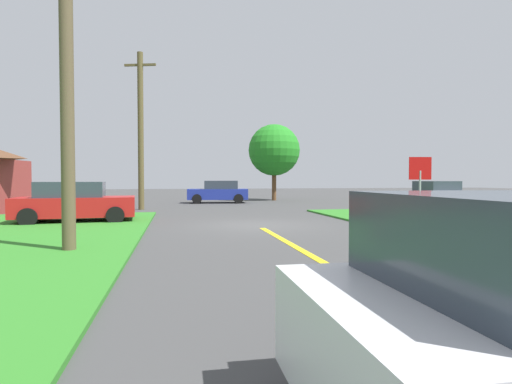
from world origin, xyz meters
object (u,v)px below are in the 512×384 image
object	(u,v)px
utility_pole_mid	(141,130)
stop_sign	(420,178)
parked_car_near_building	(75,202)
car_approaching_junction	(219,192)
car_on_crossroad	(434,196)
utility_pole_near	(66,48)
oak_tree_left	(274,150)

from	to	relation	value
utility_pole_mid	stop_sign	bearing A→B (deg)	-46.94
stop_sign	parked_car_near_building	bearing A→B (deg)	-10.44
car_approaching_junction	parked_car_near_building	bearing A→B (deg)	66.06
parked_car_near_building	car_on_crossroad	size ratio (longest dim) A/B	1.13
parked_car_near_building	utility_pole_mid	bearing A→B (deg)	68.52
utility_pole_near	car_approaching_junction	bearing A→B (deg)	74.19
car_on_crossroad	utility_pole_mid	bearing A→B (deg)	81.69
car_on_crossroad	oak_tree_left	distance (m)	13.78
stop_sign	car_on_crossroad	xyz separation A→B (m)	(5.94, 7.65, -0.96)
stop_sign	parked_car_near_building	xyz separation A→B (m)	(-12.26, 4.28, -0.96)
car_approaching_junction	utility_pole_near	xyz separation A→B (m)	(-5.49, -19.40, 3.91)
utility_pole_mid	car_approaching_junction	bearing A→B (deg)	48.88
utility_pole_mid	oak_tree_left	world-z (taller)	utility_pole_mid
stop_sign	car_on_crossroad	world-z (taller)	stop_sign
stop_sign	utility_pole_mid	size ratio (longest dim) A/B	0.28
stop_sign	parked_car_near_building	size ratio (longest dim) A/B	0.55
car_approaching_junction	utility_pole_near	distance (m)	20.54
parked_car_near_building	car_approaching_junction	bearing A→B (deg)	55.66
car_on_crossroad	utility_pole_mid	size ratio (longest dim) A/B	0.46
car_approaching_junction	utility_pole_mid	xyz separation A→B (m)	(-4.98, -5.70, 3.72)
utility_pole_near	utility_pole_mid	xyz separation A→B (m)	(0.51, 13.70, -0.19)
stop_sign	utility_pole_mid	distance (m)	15.32
parked_car_near_building	stop_sign	bearing A→B (deg)	-24.36
car_approaching_junction	oak_tree_left	bearing A→B (deg)	-145.65
parked_car_near_building	utility_pole_mid	distance (m)	7.94
car_on_crossroad	utility_pole_near	bearing A→B (deg)	125.08
parked_car_near_building	utility_pole_near	world-z (taller)	utility_pole_near
car_approaching_junction	utility_pole_mid	world-z (taller)	utility_pole_mid
stop_sign	utility_pole_mid	bearing A→B (deg)	-38.15
car_approaching_junction	utility_pole_near	world-z (taller)	utility_pole_near
parked_car_near_building	car_on_crossroad	distance (m)	18.51
car_on_crossroad	oak_tree_left	world-z (taller)	oak_tree_left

